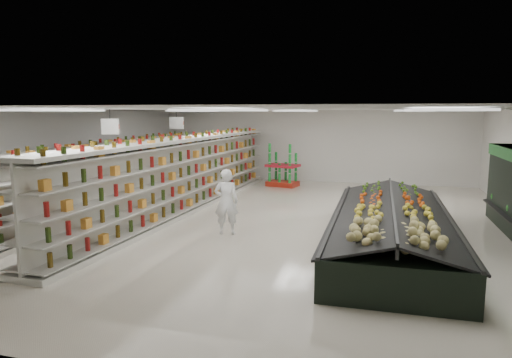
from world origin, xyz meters
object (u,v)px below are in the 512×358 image
(soda_endcap, at_px, (283,167))
(shopper_background, at_px, (198,170))
(gondola_center, at_px, (184,177))
(produce_island, at_px, (391,225))
(shopper_main, at_px, (226,202))
(gondola_left, at_px, (114,177))

(soda_endcap, xyz_separation_m, shopper_background, (-3.17, -1.64, -0.03))
(gondola_center, relative_size, produce_island, 1.81)
(soda_endcap, bearing_deg, shopper_background, -152.61)
(soda_endcap, distance_m, shopper_background, 3.57)
(produce_island, bearing_deg, soda_endcap, 118.17)
(gondola_center, height_order, produce_island, gondola_center)
(produce_island, height_order, soda_endcap, soda_endcap)
(produce_island, distance_m, soda_endcap, 9.02)
(shopper_main, distance_m, shopper_background, 7.11)
(gondola_left, bearing_deg, soda_endcap, 49.16)
(gondola_center, xyz_separation_m, shopper_main, (2.21, -2.37, -0.22))
(shopper_background, bearing_deg, gondola_center, -147.67)
(gondola_center, relative_size, soda_endcap, 8.11)
(produce_island, relative_size, shopper_background, 4.81)
(soda_endcap, height_order, shopper_main, shopper_main)
(shopper_main, relative_size, shopper_background, 1.10)
(soda_endcap, bearing_deg, gondola_center, -110.09)
(gondola_left, distance_m, gondola_center, 2.49)
(gondola_center, height_order, shopper_background, gondola_center)
(shopper_main, bearing_deg, gondola_center, -60.43)
(soda_endcap, bearing_deg, shopper_main, -88.64)
(gondola_center, relative_size, shopper_background, 8.70)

